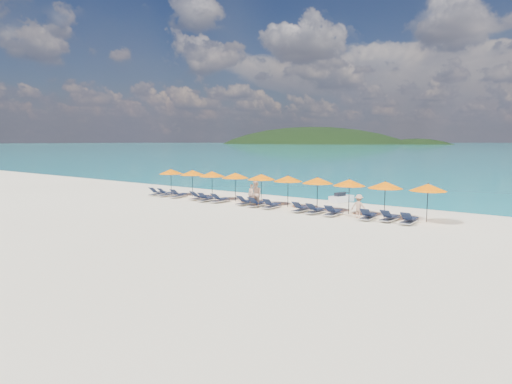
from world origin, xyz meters
The scene contains 32 objects.
ground centered at (0.00, 0.00, 0.00)m, with size 1400.00×1400.00×0.00m, color beige.
headland_main centered at (-300.00, 540.00, -38.00)m, with size 374.00×242.00×126.50m.
headland_small centered at (-150.00, 560.00, -35.00)m, with size 162.00×126.00×85.50m.
jetski centered at (3.16, 9.69, 0.30)m, with size 1.32×2.19×0.73m.
beachgoer_a centered at (-1.61, 4.65, 0.75)m, with size 0.55×0.36×1.50m, color tan.
beachgoer_b centered at (-0.63, 3.83, 0.92)m, with size 0.90×0.52×1.85m, color tan.
beachgoer_c centered at (7.01, 3.97, 0.73)m, with size 0.94×0.44×1.46m, color tan.
umbrella_0 centered at (-10.75, 5.09, 2.02)m, with size 2.10×2.10×2.28m.
umbrella_1 centered at (-8.34, 5.28, 2.02)m, with size 2.10×2.10×2.28m.
umbrella_2 centered at (-6.00, 5.15, 2.02)m, with size 2.10×2.10×2.28m.
umbrella_3 centered at (-3.57, 5.14, 2.02)m, with size 2.10×2.10×2.28m.
umbrella_4 centered at (-1.20, 5.27, 2.02)m, with size 2.10×2.10×2.28m.
umbrella_5 centered at (1.16, 5.22, 2.02)m, with size 2.10×2.10×2.28m.
umbrella_6 centered at (3.50, 5.23, 2.02)m, with size 2.10×2.10×2.28m.
umbrella_7 centered at (5.86, 5.09, 2.02)m, with size 2.10×2.10×2.28m.
umbrella_8 centered at (8.21, 5.04, 2.02)m, with size 2.10×2.10×2.28m.
umbrella_9 centered at (10.66, 5.16, 2.02)m, with size 2.10×2.10×2.28m.
lounger_0 centered at (-11.22, 3.95, 0.24)m, with size 0.76×1.75×0.66m.
lounger_1 centered at (-10.10, 3.98, 0.24)m, with size 0.70×1.73×0.66m.
lounger_2 centered at (-8.75, 4.07, 0.24)m, with size 0.79×1.75×0.66m.
lounger_3 centered at (-6.38, 4.04, 0.24)m, with size 0.71×1.73×0.66m.
lounger_4 centered at (-5.35, 3.80, 0.24)m, with size 0.79×1.75×0.66m.
lounger_5 centered at (-4.12, 3.98, 0.24)m, with size 0.68×1.72×0.66m.
lounger_6 centered at (-1.73, 4.13, 0.24)m, with size 0.74×1.74×0.66m.
lounger_7 centered at (-0.61, 3.94, 0.24)m, with size 0.65×1.71×0.66m.
lounger_8 centered at (0.67, 3.92, 0.24)m, with size 0.69×1.72×0.66m.
lounger_9 centered at (3.06, 3.91, 0.24)m, with size 0.67×1.72×0.66m.
lounger_10 centered at (4.17, 3.84, 0.24)m, with size 0.79×1.75×0.66m.
lounger_11 centered at (5.41, 3.82, 0.24)m, with size 0.65×1.71×0.66m.
lounger_12 centered at (7.68, 3.85, 0.24)m, with size 0.70×1.73×0.66m.
lounger_13 centered at (8.88, 4.10, 0.24)m, with size 0.76×1.75×0.66m.
lounger_14 centered at (10.02, 3.99, 0.24)m, with size 0.63×1.70×0.66m.
Camera 1 is at (17.22, -20.19, 4.66)m, focal length 30.00 mm.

